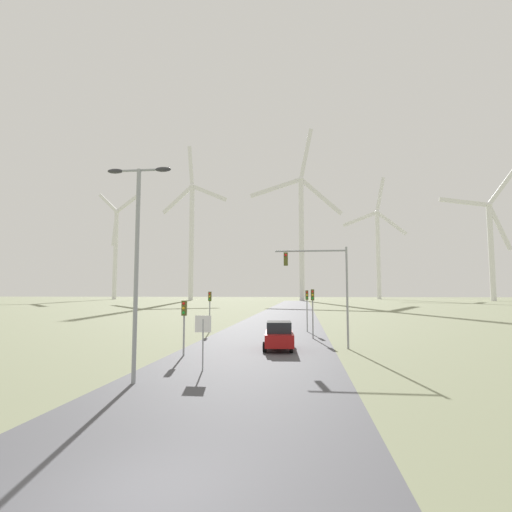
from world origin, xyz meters
The scene contains 15 objects.
ground_plane centered at (0.00, 0.00, 0.00)m, with size 600.00×600.00×0.00m, color #757A5B.
road_surface centered at (0.00, 48.00, 0.00)m, with size 10.00×240.00×0.01m.
streetlamp centered at (-3.98, 8.74, 5.76)m, with size 2.86×0.32×9.10m.
stop_sign_near centered at (-1.82, 11.72, 1.83)m, with size 0.81×0.07×2.62m.
traffic_light_post_near_left centered at (-4.06, 15.94, 2.39)m, with size 0.28×0.33×3.26m.
traffic_light_post_near_right centered at (3.77, 25.71, 2.91)m, with size 0.28×0.34×3.98m.
traffic_light_post_mid_left centered at (-5.82, 29.90, 2.78)m, with size 0.28×0.34×3.79m.
traffic_light_post_mid_right centered at (3.36, 31.22, 2.87)m, with size 0.28×0.34×3.92m.
traffic_light_mast_overhead centered at (4.35, 19.96, 4.84)m, with size 4.89×0.35×6.81m.
car_approaching centered at (1.42, 19.06, 0.91)m, with size 2.07×4.21×1.83m.
wind_turbine_far_left centered at (-94.50, 190.08, 28.26)m, with size 29.33×13.89×57.79m.
wind_turbine_left centered at (-48.29, 171.09, 32.26)m, with size 33.55×10.25×72.95m.
wind_turbine_center centered at (2.46, 167.72, 33.25)m, with size 40.94×3.80×77.25m.
wind_turbine_right centered at (43.28, 212.59, 28.91)m, with size 32.52×9.64×66.11m.
wind_turbine_far_right centered at (82.67, 171.98, 26.05)m, with size 34.45×3.32×58.41m.
Camera 1 is at (3.03, -7.39, 3.75)m, focal length 28.00 mm.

